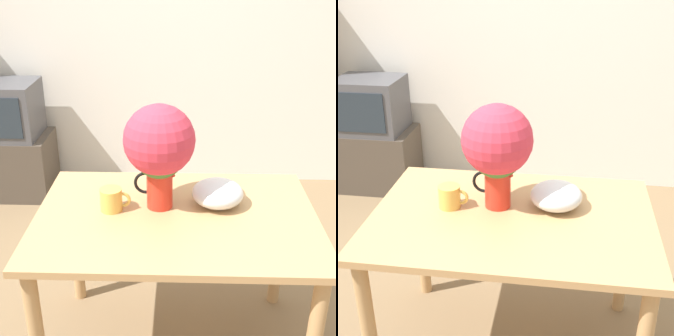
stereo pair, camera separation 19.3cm
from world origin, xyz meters
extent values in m
cube|color=silver|center=(0.00, 2.09, 1.30)|extent=(8.00, 0.05, 2.60)
cube|color=tan|center=(0.06, 0.20, 0.71)|extent=(1.17, 0.81, 0.03)
cylinder|color=tan|center=(-0.46, 0.54, 0.35)|extent=(0.06, 0.06, 0.70)
cylinder|color=tan|center=(0.59, 0.54, 0.35)|extent=(0.06, 0.06, 0.70)
cylinder|color=red|center=(-0.01, 0.27, 0.83)|extent=(0.11, 0.11, 0.20)
cone|color=red|center=(0.04, 0.27, 0.90)|extent=(0.04, 0.04, 0.05)
torus|color=black|center=(-0.07, 0.27, 0.84)|extent=(0.10, 0.01, 0.10)
sphere|color=#3D7033|center=(-0.01, 0.27, 0.98)|extent=(0.22, 0.22, 0.22)
sphere|color=#CC3347|center=(-0.01, 0.27, 1.03)|extent=(0.30, 0.30, 0.30)
cylinder|color=gold|center=(-0.21, 0.23, 0.78)|extent=(0.09, 0.09, 0.10)
torus|color=gold|center=(-0.16, 0.23, 0.78)|extent=(0.07, 0.01, 0.07)
ellipsoid|color=silver|center=(0.24, 0.29, 0.78)|extent=(0.22, 0.22, 0.11)
cube|color=#4C4238|center=(-1.22, 1.77, 0.24)|extent=(0.61, 0.43, 0.48)
cube|color=#4C4C51|center=(-1.22, 1.77, 0.68)|extent=(0.48, 0.41, 0.41)
camera|label=1|loc=(0.08, -1.49, 1.71)|focal=50.00mm
camera|label=2|loc=(0.28, -1.48, 1.71)|focal=50.00mm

